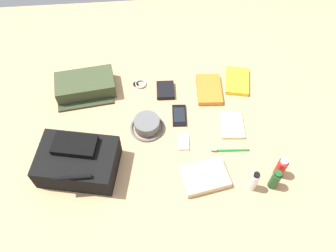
# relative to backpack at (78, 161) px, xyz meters

# --- Properties ---
(ground_plane) EXTENTS (2.64, 2.02, 0.02)m
(ground_plane) POSITION_rel_backpack_xyz_m (-0.41, -0.17, -0.08)
(ground_plane) COLOR tan
(ground_plane) RESTS_ON ground
(backpack) EXTENTS (0.38, 0.30, 0.15)m
(backpack) POSITION_rel_backpack_xyz_m (0.00, 0.00, 0.00)
(backpack) COLOR black
(backpack) RESTS_ON ground_plane
(toiletry_pouch) EXTENTS (0.31, 0.23, 0.09)m
(toiletry_pouch) POSITION_rel_backpack_xyz_m (-0.01, -0.45, -0.03)
(toiletry_pouch) COLOR #384228
(toiletry_pouch) RESTS_ON ground_plane
(bucket_hat) EXTENTS (0.17, 0.17, 0.06)m
(bucket_hat) POSITION_rel_backpack_xyz_m (-0.31, -0.19, -0.04)
(bucket_hat) COLOR #5D5D5D
(bucket_hat) RESTS_ON ground_plane
(sunscreen_spray) EXTENTS (0.04, 0.04, 0.12)m
(sunscreen_spray) POSITION_rel_backpack_xyz_m (-0.88, 0.10, -0.01)
(sunscreen_spray) COLOR red
(sunscreen_spray) RESTS_ON ground_plane
(shampoo_bottle) EXTENTS (0.04, 0.04, 0.12)m
(shampoo_bottle) POSITION_rel_backpack_xyz_m (-0.84, 0.15, -0.01)
(shampoo_bottle) COLOR #19471E
(shampoo_bottle) RESTS_ON ground_plane
(toothpaste_tube) EXTENTS (0.03, 0.03, 0.13)m
(toothpaste_tube) POSITION_rel_backpack_xyz_m (-0.75, 0.16, -0.01)
(toothpaste_tube) COLOR white
(toothpaste_tube) RESTS_ON ground_plane
(paperback_novel) EXTENTS (0.15, 0.20, 0.02)m
(paperback_novel) POSITION_rel_backpack_xyz_m (-0.80, -0.44, -0.06)
(paperback_novel) COLOR yellow
(paperback_novel) RESTS_ON ground_plane
(travel_guidebook) EXTENTS (0.13, 0.20, 0.03)m
(travel_guidebook) POSITION_rel_backpack_xyz_m (-0.64, -0.40, -0.05)
(travel_guidebook) COLOR orange
(travel_guidebook) RESTS_ON ground_plane
(cell_phone) EXTENTS (0.08, 0.13, 0.01)m
(cell_phone) POSITION_rel_backpack_xyz_m (-0.47, -0.25, -0.06)
(cell_phone) COLOR black
(cell_phone) RESTS_ON ground_plane
(media_player) EXTENTS (0.06, 0.09, 0.01)m
(media_player) POSITION_rel_backpack_xyz_m (-0.48, -0.10, -0.06)
(media_player) COLOR #B7B7BC
(media_player) RESTS_ON ground_plane
(wristwatch) EXTENTS (0.07, 0.06, 0.01)m
(wristwatch) POSITION_rel_backpack_xyz_m (-0.29, -0.47, -0.06)
(wristwatch) COLOR #99999E
(wristwatch) RESTS_ON ground_plane
(toothbrush) EXTENTS (0.18, 0.02, 0.02)m
(toothbrush) POSITION_rel_backpack_xyz_m (-0.68, -0.03, -0.06)
(toothbrush) COLOR #198C33
(toothbrush) RESTS_ON ground_plane
(wallet) EXTENTS (0.09, 0.11, 0.02)m
(wallet) POSITION_rel_backpack_xyz_m (-0.42, -0.41, -0.06)
(wallet) COLOR black
(wallet) RESTS_ON ground_plane
(notepad) EXTENTS (0.12, 0.16, 0.02)m
(notepad) POSITION_rel_backpack_xyz_m (-0.72, -0.17, -0.06)
(notepad) COLOR beige
(notepad) RESTS_ON ground_plane
(folded_towel) EXTENTS (0.22, 0.17, 0.04)m
(folded_towel) POSITION_rel_backpack_xyz_m (-0.55, 0.10, -0.05)
(folded_towel) COLOR beige
(folded_towel) RESTS_ON ground_plane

